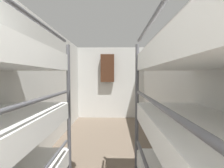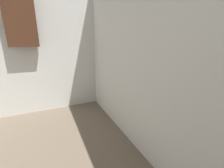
# 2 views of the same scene
# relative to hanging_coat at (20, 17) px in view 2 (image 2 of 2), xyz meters

# --- Properties ---
(wall_back) EXTENTS (2.33, 0.06, 2.37)m
(wall_back) POSITION_rel_hanging_coat_xyz_m (0.11, 0.15, -0.48)
(wall_back) COLOR silver
(wall_back) RESTS_ON ground_plane
(hanging_coat) EXTENTS (0.44, 0.12, 0.90)m
(hanging_coat) POSITION_rel_hanging_coat_xyz_m (0.00, 0.00, 0.00)
(hanging_coat) COLOR #472819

